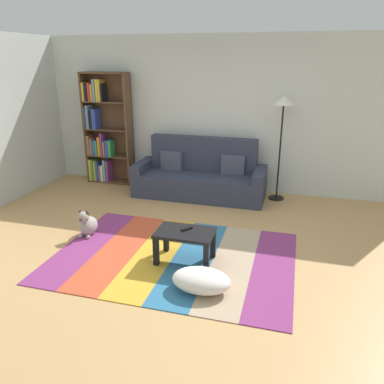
{
  "coord_description": "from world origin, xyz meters",
  "views": [
    {
      "loc": [
        1.22,
        -4.14,
        2.32
      ],
      "look_at": [
        -0.03,
        0.37,
        0.65
      ],
      "focal_mm": 35.46,
      "sensor_mm": 36.0,
      "label": 1
    }
  ],
  "objects_px": {
    "pouf": "(201,280)",
    "dog": "(88,224)",
    "bookshelf": "(103,132)",
    "standing_lamp": "(283,114)",
    "tv_remote": "(187,229)",
    "couch": "(200,177)",
    "coffee_table": "(185,237)"
  },
  "relations": [
    {
      "from": "pouf",
      "to": "dog",
      "type": "xyz_separation_m",
      "value": [
        -1.82,
        0.87,
        0.03
      ]
    },
    {
      "from": "bookshelf",
      "to": "standing_lamp",
      "type": "height_order",
      "value": "bookshelf"
    },
    {
      "from": "bookshelf",
      "to": "dog",
      "type": "height_order",
      "value": "bookshelf"
    },
    {
      "from": "pouf",
      "to": "standing_lamp",
      "type": "distance_m",
      "value": 3.35
    },
    {
      "from": "tv_remote",
      "to": "standing_lamp",
      "type": "bearing_deg",
      "value": 104.6
    },
    {
      "from": "couch",
      "to": "dog",
      "type": "bearing_deg",
      "value": -118.65
    },
    {
      "from": "bookshelf",
      "to": "pouf",
      "type": "xyz_separation_m",
      "value": [
        2.72,
        -3.13,
        -0.85
      ]
    },
    {
      "from": "dog",
      "to": "tv_remote",
      "type": "height_order",
      "value": "tv_remote"
    },
    {
      "from": "coffee_table",
      "to": "tv_remote",
      "type": "distance_m",
      "value": 0.11
    },
    {
      "from": "standing_lamp",
      "to": "couch",
      "type": "bearing_deg",
      "value": -172.76
    },
    {
      "from": "couch",
      "to": "standing_lamp",
      "type": "bearing_deg",
      "value": 7.24
    },
    {
      "from": "couch",
      "to": "dog",
      "type": "relative_size",
      "value": 5.69
    },
    {
      "from": "couch",
      "to": "standing_lamp",
      "type": "distance_m",
      "value": 1.74
    },
    {
      "from": "bookshelf",
      "to": "coffee_table",
      "type": "relative_size",
      "value": 3.04
    },
    {
      "from": "dog",
      "to": "standing_lamp",
      "type": "relative_size",
      "value": 0.23
    },
    {
      "from": "bookshelf",
      "to": "dog",
      "type": "xyz_separation_m",
      "value": [
        0.9,
        -2.27,
        -0.82
      ]
    },
    {
      "from": "pouf",
      "to": "tv_remote",
      "type": "bearing_deg",
      "value": 118.91
    },
    {
      "from": "coffee_table",
      "to": "tv_remote",
      "type": "xyz_separation_m",
      "value": [
        0.0,
        0.05,
        0.09
      ]
    },
    {
      "from": "couch",
      "to": "bookshelf",
      "type": "xyz_separation_m",
      "value": [
        -1.98,
        0.28,
        0.64
      ]
    },
    {
      "from": "couch",
      "to": "pouf",
      "type": "distance_m",
      "value": 2.95
    },
    {
      "from": "dog",
      "to": "couch",
      "type": "bearing_deg",
      "value": 61.35
    },
    {
      "from": "couch",
      "to": "pouf",
      "type": "height_order",
      "value": "couch"
    },
    {
      "from": "couch",
      "to": "coffee_table",
      "type": "height_order",
      "value": "couch"
    },
    {
      "from": "coffee_table",
      "to": "pouf",
      "type": "bearing_deg",
      "value": -58.32
    },
    {
      "from": "couch",
      "to": "pouf",
      "type": "xyz_separation_m",
      "value": [
        0.74,
        -2.85,
        -0.21
      ]
    },
    {
      "from": "bookshelf",
      "to": "dog",
      "type": "bearing_deg",
      "value": -68.43
    },
    {
      "from": "couch",
      "to": "tv_remote",
      "type": "distance_m",
      "value": 2.29
    },
    {
      "from": "tv_remote",
      "to": "pouf",
      "type": "bearing_deg",
      "value": -25.85
    },
    {
      "from": "coffee_table",
      "to": "dog",
      "type": "relative_size",
      "value": 1.71
    },
    {
      "from": "tv_remote",
      "to": "dog",
      "type": "bearing_deg",
      "value": -155.09
    },
    {
      "from": "bookshelf",
      "to": "standing_lamp",
      "type": "distance_m",
      "value": 3.34
    },
    {
      "from": "bookshelf",
      "to": "pouf",
      "type": "relative_size",
      "value": 3.33
    }
  ]
}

